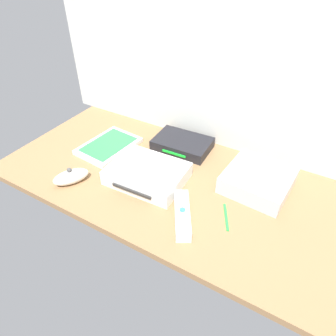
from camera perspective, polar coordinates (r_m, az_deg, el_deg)
name	(u,v)px	position (r cm, az deg, el deg)	size (l,w,h in cm)	color
ground_plane	(168,181)	(88.26, 0.00, -2.55)	(100.00, 48.00, 2.00)	#936D47
back_wall	(213,42)	(92.26, 8.38, 22.38)	(110.00, 1.20, 64.00)	silver
game_console	(147,174)	(86.14, -3.90, -1.08)	(21.67, 17.20, 4.40)	white
mini_computer	(258,180)	(86.77, 16.56, -2.17)	(18.14, 18.14, 5.30)	silver
game_case	(109,146)	(101.68, -11.10, 4.10)	(15.23, 20.13, 1.56)	white
network_router	(182,144)	(99.20, 2.74, 4.56)	(18.54, 12.99, 3.40)	black
remote_wand	(182,215)	(75.49, 2.70, -8.76)	(10.69, 14.55, 3.40)	white
remote_nunchuk	(71,177)	(89.45, -17.80, -1.57)	(8.84, 10.85, 5.10)	white
remote_classic_pad	(141,165)	(84.24, -5.02, 0.60)	(15.51, 10.23, 2.40)	white
stylus_pen	(226,216)	(77.96, 10.92, -8.93)	(0.70, 0.70, 9.00)	green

